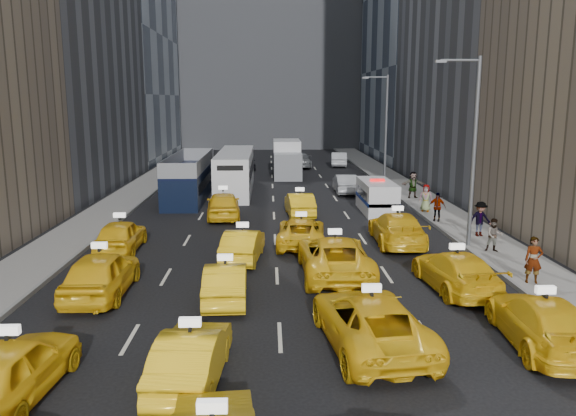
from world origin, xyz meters
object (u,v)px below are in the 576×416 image
at_px(box_truck, 287,159).
at_px(city_bus, 235,172).
at_px(double_decker, 190,177).
at_px(nypd_van, 377,197).
at_px(pedestrian_0, 534,260).

bearing_deg(box_truck, city_bus, -112.44).
bearing_deg(city_bus, double_decker, -142.23).
bearing_deg(nypd_van, double_decker, 151.16).
bearing_deg(box_truck, pedestrian_0, -71.37).
distance_m(nypd_van, double_decker, 13.63).
bearing_deg(nypd_van, city_bus, 132.10).
xyz_separation_m(nypd_van, city_bus, (-9.42, 8.51, 0.57)).
xyz_separation_m(city_bus, box_truck, (4.28, 8.67, 0.08)).
bearing_deg(pedestrian_0, nypd_van, 116.87).
height_order(nypd_van, pedestrian_0, nypd_van).
height_order(double_decker, pedestrian_0, double_decker).
xyz_separation_m(nypd_van, box_truck, (-5.14, 17.18, 0.65)).
relative_size(double_decker, city_bus, 0.88).
bearing_deg(pedestrian_0, double_decker, 142.77).
distance_m(double_decker, box_truck, 13.97).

